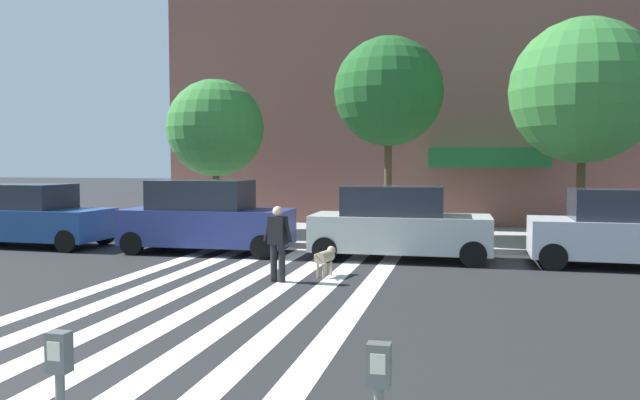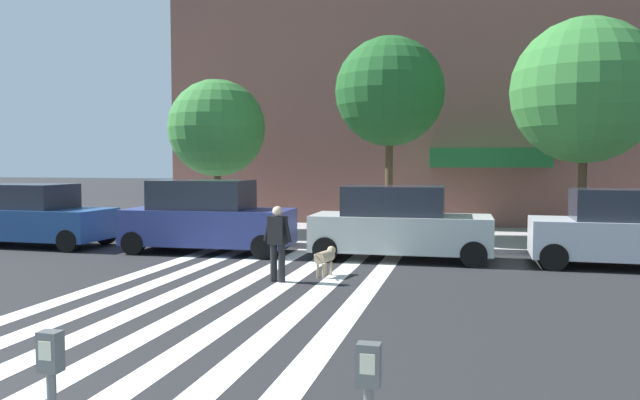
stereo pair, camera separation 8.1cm
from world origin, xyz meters
The scene contains 12 objects.
ground_plane centered at (0.00, 6.76, 0.00)m, with size 160.00×160.00×0.00m, color #232326.
sidewalk_far centered at (0.00, 16.52, 0.07)m, with size 80.00×6.00×0.15m, color #A59EA2.
crosswalk_stripes centered at (1.13, 6.76, 0.00)m, with size 5.85×12.92×0.01m.
parked_car_near_curb centered at (-7.32, 11.96, 0.92)m, with size 4.89×2.12×1.91m.
parked_car_behind_first centered at (-1.46, 11.96, 1.00)m, with size 4.80×2.09×2.07m.
parked_car_third_in_line centered at (4.02, 11.96, 0.94)m, with size 4.70×1.98×1.96m.
parked_car_fourth_in_line centered at (9.55, 11.96, 0.91)m, with size 4.58×1.98×1.93m.
street_tree_nearest centered at (-2.71, 15.65, 3.76)m, with size 3.36×3.36×5.30m.
street_tree_middle centered at (3.32, 15.35, 4.81)m, with size 3.47×3.47×6.41m.
street_tree_further centered at (8.97, 14.66, 4.61)m, with size 4.14×4.14×6.53m.
pedestrian_dog_walker centered at (1.82, 8.32, 0.93)m, with size 0.71×0.32×1.64m.
dog_on_leash centered at (2.67, 9.21, 0.44)m, with size 0.39×0.96×0.65m.
Camera 2 is at (5.79, -4.12, 2.57)m, focal length 34.22 mm.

